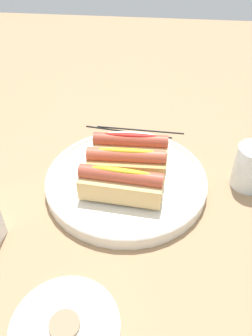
{
  "coord_description": "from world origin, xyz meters",
  "views": [
    {
      "loc": [
        -0.08,
        0.49,
        0.46
      ],
      "look_at": [
        -0.02,
        0.0,
        0.05
      ],
      "focal_mm": 35.05,
      "sensor_mm": 36.0,
      "label": 1
    }
  ],
  "objects_px": {
    "chopstick_near": "(128,131)",
    "chopstick_far": "(140,129)",
    "hotdog_side": "(121,184)",
    "water_glass": "(251,169)",
    "hotdog_front": "(130,148)",
    "hotdog_back": "(126,165)",
    "serving_bowl": "(126,181)"
  },
  "relations": [
    {
      "from": "chopstick_near",
      "to": "chopstick_far",
      "type": "distance_m",
      "value": 0.03
    },
    {
      "from": "hotdog_back",
      "to": "chopstick_far",
      "type": "height_order",
      "value": "hotdog_back"
    },
    {
      "from": "hotdog_side",
      "to": "chopstick_far",
      "type": "relative_size",
      "value": 0.7
    },
    {
      "from": "chopstick_far",
      "to": "hotdog_side",
      "type": "bearing_deg",
      "value": 88.91
    },
    {
      "from": "hotdog_back",
      "to": "water_glass",
      "type": "bearing_deg",
      "value": -171.38
    },
    {
      "from": "chopstick_near",
      "to": "hotdog_side",
      "type": "bearing_deg",
      "value": 100.79
    },
    {
      "from": "water_glass",
      "to": "chopstick_far",
      "type": "relative_size",
      "value": 0.41
    },
    {
      "from": "hotdog_back",
      "to": "chopstick_far",
      "type": "relative_size",
      "value": 0.69
    },
    {
      "from": "chopstick_far",
      "to": "water_glass",
      "type": "bearing_deg",
      "value": 145.08
    },
    {
      "from": "serving_bowl",
      "to": "hotdog_side",
      "type": "distance_m",
      "value": 0.07
    },
    {
      "from": "hotdog_front",
      "to": "chopstick_far",
      "type": "height_order",
      "value": "hotdog_front"
    },
    {
      "from": "serving_bowl",
      "to": "hotdog_front",
      "type": "relative_size",
      "value": 2.13
    },
    {
      "from": "hotdog_front",
      "to": "hotdog_side",
      "type": "bearing_deg",
      "value": 87.34
    },
    {
      "from": "hotdog_side",
      "to": "chopstick_near",
      "type": "relative_size",
      "value": 0.7
    },
    {
      "from": "serving_bowl",
      "to": "hotdog_back",
      "type": "distance_m",
      "value": 0.04
    },
    {
      "from": "hotdog_front",
      "to": "hotdog_side",
      "type": "distance_m",
      "value": 0.11
    },
    {
      "from": "hotdog_front",
      "to": "hotdog_side",
      "type": "height_order",
      "value": "same"
    },
    {
      "from": "hotdog_front",
      "to": "chopstick_far",
      "type": "relative_size",
      "value": 0.69
    },
    {
      "from": "serving_bowl",
      "to": "hotdog_front",
      "type": "distance_m",
      "value": 0.07
    },
    {
      "from": "serving_bowl",
      "to": "hotdog_side",
      "type": "bearing_deg",
      "value": 87.34
    },
    {
      "from": "hotdog_front",
      "to": "chopstick_far",
      "type": "distance_m",
      "value": 0.16
    },
    {
      "from": "water_glass",
      "to": "chopstick_far",
      "type": "height_order",
      "value": "water_glass"
    },
    {
      "from": "chopstick_near",
      "to": "chopstick_far",
      "type": "xyz_separation_m",
      "value": [
        -0.03,
        -0.01,
        0.0
      ]
    },
    {
      "from": "serving_bowl",
      "to": "hotdog_front",
      "type": "bearing_deg",
      "value": -92.66
    },
    {
      "from": "hotdog_back",
      "to": "water_glass",
      "type": "relative_size",
      "value": 1.69
    },
    {
      "from": "serving_bowl",
      "to": "water_glass",
      "type": "distance_m",
      "value": 0.25
    },
    {
      "from": "water_glass",
      "to": "serving_bowl",
      "type": "bearing_deg",
      "value": 8.62
    },
    {
      "from": "hotdog_front",
      "to": "chopstick_near",
      "type": "bearing_deg",
      "value": -81.03
    },
    {
      "from": "hotdog_back",
      "to": "water_glass",
      "type": "height_order",
      "value": "hotdog_back"
    },
    {
      "from": "hotdog_side",
      "to": "water_glass",
      "type": "xyz_separation_m",
      "value": [
        -0.25,
        -0.09,
        -0.02
      ]
    },
    {
      "from": "serving_bowl",
      "to": "hotdog_side",
      "type": "xyz_separation_m",
      "value": [
        0.0,
        0.05,
        0.04
      ]
    },
    {
      "from": "hotdog_side",
      "to": "chopstick_near",
      "type": "xyz_separation_m",
      "value": [
        0.02,
        -0.25,
        -0.05
      ]
    }
  ]
}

